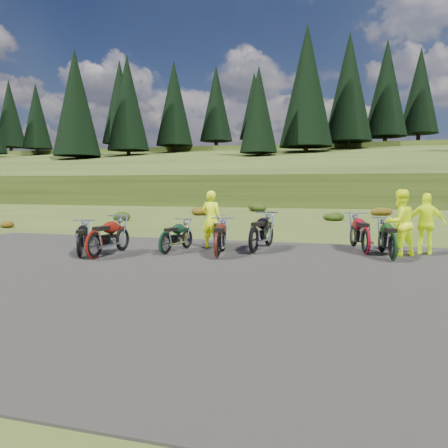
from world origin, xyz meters
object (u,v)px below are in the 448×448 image
(motorcycle_3, at_px, (219,252))
(person_middle, at_px, (211,220))
(motorcycle_7, at_px, (393,262))
(motorcycle_0, at_px, (80,259))

(motorcycle_3, xyz_separation_m, person_middle, (-0.44, 0.63, 0.90))
(motorcycle_7, xyz_separation_m, person_middle, (-5.24, 1.05, 0.90))
(motorcycle_3, height_order, person_middle, person_middle)
(motorcycle_0, bearing_deg, motorcycle_7, -104.13)
(motorcycle_0, distance_m, motorcycle_3, 3.93)
(motorcycle_0, xyz_separation_m, motorcycle_7, (8.07, 1.77, 0.00))
(motorcycle_0, relative_size, motorcycle_7, 0.89)
(motorcycle_3, bearing_deg, motorcycle_7, -115.08)
(motorcycle_7, height_order, person_middle, person_middle)
(motorcycle_3, distance_m, person_middle, 1.18)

